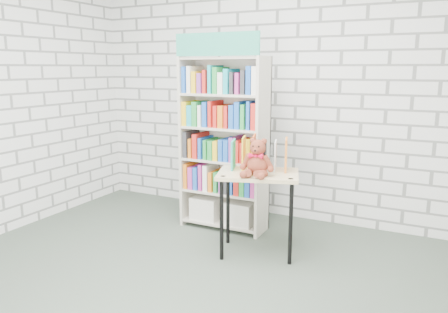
% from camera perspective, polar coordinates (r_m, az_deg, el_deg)
% --- Properties ---
extents(ground, '(4.50, 4.50, 0.00)m').
position_cam_1_polar(ground, '(3.50, -5.56, -16.94)').
color(ground, '#3F4B3F').
rests_on(ground, ground).
extents(room_shell, '(4.52, 4.02, 2.81)m').
position_cam_1_polar(room_shell, '(3.08, -6.22, 13.68)').
color(room_shell, silver).
rests_on(room_shell, ground).
extents(bookshelf, '(0.89, 0.35, 1.99)m').
position_cam_1_polar(bookshelf, '(4.48, 0.03, 1.81)').
color(bookshelf, beige).
rests_on(bookshelf, ground).
extents(display_table, '(0.82, 0.68, 0.76)m').
position_cam_1_polar(display_table, '(3.89, 4.46, -3.61)').
color(display_table, tan).
rests_on(display_table, ground).
extents(table_books, '(0.53, 0.35, 0.29)m').
position_cam_1_polar(table_books, '(3.94, 4.65, 0.35)').
color(table_books, teal).
rests_on(table_books, display_table).
extents(teddy_bear, '(0.30, 0.28, 0.32)m').
position_cam_1_polar(teddy_bear, '(3.73, 4.34, -0.55)').
color(teddy_bear, maroon).
rests_on(teddy_bear, display_table).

